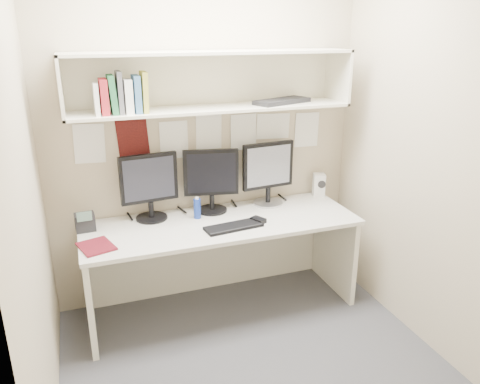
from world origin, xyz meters
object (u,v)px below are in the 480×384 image
object	(u,v)px
keyboard	(234,227)
monitor_right	(268,171)
desk_phone	(85,222)
monitor_left	(149,184)
monitor_center	(211,178)
maroon_notebook	(96,246)
desk	(222,265)
speaker	(319,185)

from	to	relation	value
keyboard	monitor_right	bearing A→B (deg)	35.10
monitor_right	desk_phone	distance (m)	1.42
monitor_left	monitor_right	distance (m)	0.93
monitor_center	maroon_notebook	xyz separation A→B (m)	(-0.88, -0.37, -0.26)
desk	monitor_right	world-z (taller)	monitor_right
desk	monitor_center	size ratio (longest dim) A/B	4.12
desk	speaker	size ratio (longest dim) A/B	10.60
desk_phone	monitor_left	bearing A→B (deg)	4.19
desk	speaker	world-z (taller)	speaker
monitor_right	maroon_notebook	bearing A→B (deg)	-170.66
desk_phone	keyboard	bearing A→B (deg)	-20.94
monitor_center	desk_phone	bearing A→B (deg)	-164.62
monitor_left	monitor_right	bearing A→B (deg)	-6.26
speaker	desk_phone	distance (m)	1.88
monitor_left	monitor_right	world-z (taller)	monitor_right
monitor_right	monitor_center	bearing A→B (deg)	174.09
desk	keyboard	bearing A→B (deg)	-73.44
monitor_left	monitor_right	size ratio (longest dim) A/B	0.98
monitor_center	monitor_right	bearing A→B (deg)	11.50
monitor_center	maroon_notebook	distance (m)	0.99
keyboard	monitor_center	bearing A→B (deg)	90.95
keyboard	maroon_notebook	world-z (taller)	keyboard
monitor_left	maroon_notebook	world-z (taller)	monitor_left
desk	monitor_left	world-z (taller)	monitor_left
desk	maroon_notebook	distance (m)	0.97
monitor_left	desk_phone	size ratio (longest dim) A/B	3.07
monitor_center	desk_phone	distance (m)	0.96
monitor_left	maroon_notebook	xyz separation A→B (m)	(-0.42, -0.37, -0.26)
speaker	desk_phone	world-z (taller)	speaker
monitor_left	keyboard	distance (m)	0.69
speaker	monitor_left	bearing A→B (deg)	-161.14
monitor_right	monitor_left	bearing A→B (deg)	174.10
monitor_left	monitor_right	xyz separation A→B (m)	(0.93, -0.00, 0.00)
monitor_left	monitor_center	bearing A→B (deg)	-6.26
desk	speaker	xyz separation A→B (m)	(0.94, 0.25, 0.46)
maroon_notebook	desk_phone	world-z (taller)	desk_phone
desk_phone	desk	bearing A→B (deg)	-12.92
monitor_center	monitor_right	size ratio (longest dim) A/B	0.97
monitor_right	maroon_notebook	size ratio (longest dim) A/B	2.09
keyboard	speaker	distance (m)	0.99
monitor_left	speaker	size ratio (longest dim) A/B	2.60
keyboard	speaker	bearing A→B (deg)	17.66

